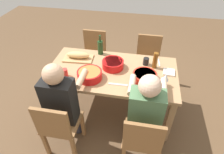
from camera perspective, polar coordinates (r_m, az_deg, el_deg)
ground_plane at (r=2.94m, az=-0.00°, el=-9.54°), size 8.00×8.00×0.00m
dining_table at (r=2.49m, az=-0.00°, el=0.37°), size 1.66×0.88×0.74m
chair_near_left at (r=2.22m, az=-15.78°, el=-13.93°), size 0.40×0.40×0.85m
diner_near_left at (r=2.17m, az=-14.90°, el=-6.75°), size 0.41×0.53×1.20m
chair_far_right at (r=3.18m, az=10.69°, el=5.57°), size 0.40×0.40×0.85m
chair_near_right at (r=2.07m, az=9.01°, el=-17.98°), size 0.40×0.40×0.85m
diner_near_right at (r=2.01m, az=9.95°, el=-10.29°), size 0.41×0.53×1.20m
chair_far_left at (r=3.28m, az=-5.45°, el=7.24°), size 0.40×0.40×0.85m
serving_bowl_pasta at (r=2.45m, az=0.32°, el=4.01°), size 0.28×0.28×0.10m
serving_bowl_fruit at (r=2.29m, az=-6.75°, el=0.80°), size 0.30×0.30×0.10m
serving_bowl_greens at (r=2.31m, az=9.81°, el=0.35°), size 0.29×0.29×0.08m
cutting_board at (r=2.68m, az=-10.09°, el=5.56°), size 0.41×0.25×0.02m
bread_loaf at (r=2.65m, az=-10.22°, el=6.54°), size 0.33×0.13×0.09m
wine_bottle at (r=2.71m, az=-3.54°, el=8.97°), size 0.08×0.08×0.29m
beer_bottle at (r=2.48m, az=12.87°, el=4.90°), size 0.06×0.06×0.22m
wine_glass at (r=2.22m, az=15.84°, el=-0.20°), size 0.08×0.08×0.17m
cup_near_left at (r=2.38m, az=-13.97°, el=1.28°), size 0.07×0.07×0.10m
cup_far_right at (r=2.55m, az=10.19°, el=4.66°), size 0.08×0.08×0.10m
fork_far_right at (r=2.64m, az=13.98°, el=4.24°), size 0.03×0.17×0.01m
fork_near_right at (r=2.19m, az=6.81°, el=-3.20°), size 0.03×0.17×0.01m
carving_knife at (r=2.22m, az=1.86°, el=-2.24°), size 0.23×0.03×0.01m
napkin_stack at (r=2.49m, az=16.75°, el=1.40°), size 0.15×0.15×0.02m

